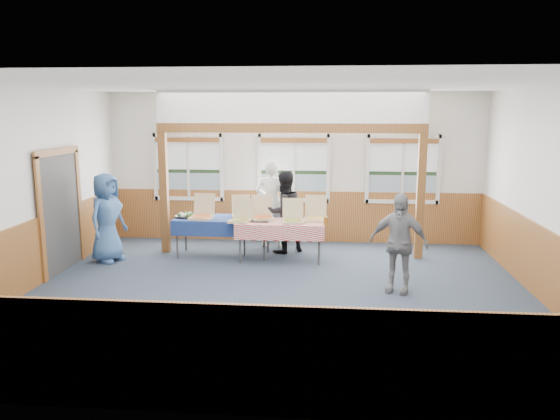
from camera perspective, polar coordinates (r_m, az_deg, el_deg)
The scene contains 31 objects.
floor at distance 8.67m, azimuth -0.13°, elevation -8.67°, with size 8.00×8.00×0.00m, color #273440.
ceiling at distance 8.19m, azimuth -0.14°, elevation 12.98°, with size 8.00×8.00×0.00m, color white.
wall_back at distance 11.74m, azimuth 1.46°, elevation 4.42°, with size 8.00×8.00×0.00m, color silver.
wall_front at distance 4.87m, azimuth -3.97°, elevation -4.37°, with size 8.00×8.00×0.00m, color silver.
wall_left at distance 9.52m, azimuth -24.88°, elevation 2.01°, with size 8.00×8.00×0.00m, color silver.
wall_right at distance 8.86m, azimuth 26.59°, elevation 1.30°, with size 8.00×8.00×0.00m, color silver.
wainscot_back at distance 11.87m, azimuth 1.43°, elevation -0.64°, with size 7.98×0.05×1.10m, color brown.
wainscot_front at distance 5.26m, azimuth -3.77°, elevation -15.41°, with size 7.98×0.05×1.10m, color brown.
wainscot_left at distance 9.70m, azimuth -24.27°, elevation -4.13°, with size 0.05×6.98×1.10m, color brown.
wainscot_right at distance 9.06m, azimuth 25.90°, elevation -5.27°, with size 0.05×6.98×1.10m, color brown.
cased_opening at distance 10.36m, azimuth -22.00°, elevation -0.24°, with size 0.06×1.30×2.10m, color #353535.
window_left at distance 12.06m, azimuth -9.57°, elevation 4.82°, with size 1.56×0.10×1.46m.
window_mid at distance 11.69m, azimuth 1.44°, elevation 4.78°, with size 1.56×0.10×1.46m.
window_right at distance 11.77m, azimuth 12.73°, elevation 4.57°, with size 1.56×0.10×1.46m.
post_left at distance 11.07m, azimuth -12.00°, elevation 1.73°, with size 0.15×0.15×2.40m, color #5A3A14.
post_right at distance 10.72m, azimuth 14.47°, elevation 1.35°, with size 0.15×0.15×2.40m, color #5A3A14.
cross_beam at distance 10.48m, azimuth 1.04°, elevation 8.57°, with size 5.15×0.18×0.18m, color #5A3A14.
table_left at distance 10.70m, azimuth -5.96°, elevation -1.10°, with size 2.03×1.39×0.76m.
table_right at distance 10.30m, azimuth 0.05°, elevation -1.55°, with size 1.80×1.39×0.76m.
pizza_box_a at distance 10.66m, azimuth -8.18°, elevation -0.52°, with size 0.44×0.53×0.46m.
pizza_box_b at distance 10.78m, azimuth -4.03°, elevation -0.34°, with size 0.46×0.52×0.41m.
pizza_box_c at distance 10.27m, azimuth -4.13°, elevation -0.88°, with size 0.45×0.52×0.41m.
pizza_box_d at distance 10.50m, azimuth -1.80°, elevation -0.60°, with size 0.49×0.56×0.44m.
pizza_box_e at distance 10.18m, azimuth 1.39°, elevation -0.95°, with size 0.44×0.51×0.43m.
pizza_box_f at distance 10.38m, azimuth 3.70°, elevation -0.74°, with size 0.42×0.51×0.46m.
veggie_tray at distance 10.86m, azimuth -9.86°, elevation -0.57°, with size 0.41×0.41×0.09m.
drink_glass at distance 9.99m, azimuth 4.78°, elevation -1.15°, with size 0.07×0.07×0.15m, color #8B5617.
woman_white at distance 11.24m, azimuth -0.90°, elevation 0.65°, with size 0.67×0.44×1.84m, color silver.
woman_black at distance 10.88m, azimuth 0.40°, elevation -0.22°, with size 0.80×0.62×1.64m, color black.
man_blue at distance 10.73m, azimuth -17.62°, elevation -0.76°, with size 0.82×0.53×1.68m, color #3E669C.
person_grey at distance 8.72m, azimuth 12.27°, elevation -3.38°, with size 0.92×0.39×1.58m, color gray.
Camera 1 is at (0.76, -8.15, 2.85)m, focal length 35.00 mm.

